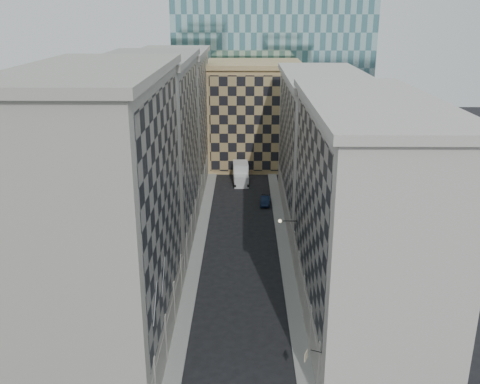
{
  "coord_description": "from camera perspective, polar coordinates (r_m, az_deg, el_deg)",
  "views": [
    {
      "loc": [
        0.38,
        -29.01,
        27.69
      ],
      "look_at": [
        -0.01,
        15.59,
        12.35
      ],
      "focal_mm": 40.0,
      "sensor_mm": 36.0,
      "label": 1
    }
  ],
  "objects": [
    {
      "name": "dark_car",
      "position": [
        79.62,
        2.71,
        -0.9
      ],
      "size": [
        1.66,
        4.02,
        1.3
      ],
      "primitive_type": "imported",
      "rotation": [
        0.0,
        0.0,
        -0.07
      ],
      "color": "#0E1A34",
      "rests_on": "ground"
    },
    {
      "name": "sidewalk_west",
      "position": [
        65.39,
        -4.51,
        -6.07
      ],
      "size": [
        1.5,
        100.0,
        0.15
      ],
      "primitive_type": "cube",
      "color": "gray",
      "rests_on": "ground"
    },
    {
      "name": "box_truck",
      "position": [
        89.35,
        0.08,
        1.89
      ],
      "size": [
        2.74,
        6.13,
        3.3
      ],
      "rotation": [
        0.0,
        0.0,
        0.05
      ],
      "color": "silver",
      "rests_on": "ground"
    },
    {
      "name": "bracket_lamp",
      "position": [
        57.34,
        4.46,
        -3.1
      ],
      "size": [
        1.98,
        0.36,
        0.36
      ],
      "color": "black",
      "rests_on": "ground"
    },
    {
      "name": "shop_sign",
      "position": [
        40.87,
        7.15,
        -16.9
      ],
      "size": [
        1.24,
        0.66,
        0.77
      ],
      "rotation": [
        0.0,
        0.0,
        -0.4
      ],
      "color": "black",
      "rests_on": "ground"
    },
    {
      "name": "bldg_left_b",
      "position": [
        65.12,
        -9.5,
        4.15
      ],
      "size": [
        10.8,
        22.8,
        22.7
      ],
      "color": "gray",
      "rests_on": "ground"
    },
    {
      "name": "church_tower",
      "position": [
        111.01,
        0.32,
        18.59
      ],
      "size": [
        7.2,
        7.2,
        51.5
      ],
      "color": "#302B25",
      "rests_on": "ground"
    },
    {
      "name": "flagpoles_left",
      "position": [
        40.65,
        -8.59,
        -10.23
      ],
      "size": [
        0.1,
        6.33,
        2.33
      ],
      "color": "gray",
      "rests_on": "ground"
    },
    {
      "name": "bldg_right_a",
      "position": [
        48.46,
        12.98,
        -2.54
      ],
      "size": [
        10.8,
        26.8,
        20.7
      ],
      "color": "beige",
      "rests_on": "ground"
    },
    {
      "name": "sidewalk_east",
      "position": [
        65.33,
        4.75,
        -6.1
      ],
      "size": [
        1.5,
        100.0,
        0.15
      ],
      "primitive_type": "cube",
      "color": "gray",
      "rests_on": "ground"
    },
    {
      "name": "tan_block",
      "position": [
        98.62,
        1.44,
        8.3
      ],
      "size": [
        16.8,
        14.8,
        18.8
      ],
      "color": "tan",
      "rests_on": "ground"
    },
    {
      "name": "bldg_left_c",
      "position": [
        86.42,
        -7.06,
        7.58
      ],
      "size": [
        10.8,
        22.8,
        21.7
      ],
      "color": "#A09C90",
      "rests_on": "ground"
    },
    {
      "name": "bldg_left_a",
      "position": [
        44.49,
        -14.22,
        -2.53
      ],
      "size": [
        10.8,
        22.8,
        23.7
      ],
      "color": "#A09C90",
      "rests_on": "ground"
    },
    {
      "name": "bldg_right_b",
      "position": [
        73.97,
        8.68,
        4.8
      ],
      "size": [
        10.8,
        28.8,
        19.7
      ],
      "color": "beige",
      "rests_on": "ground"
    }
  ]
}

